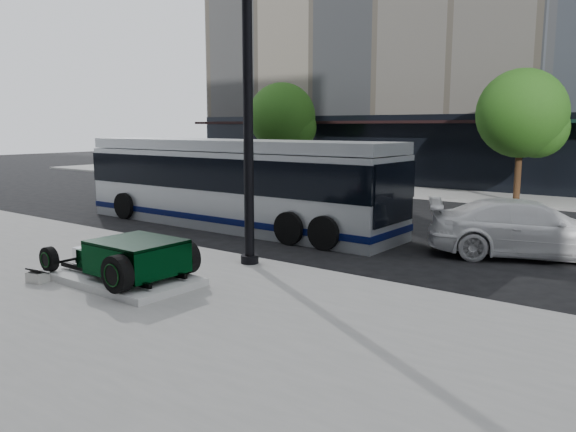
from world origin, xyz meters
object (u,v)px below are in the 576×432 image
Objects in this scene: lamppost at (248,111)px; transit_bus at (233,183)px; white_sedan at (529,229)px; hot_rod at (131,257)px.

transit_bus is (-4.25, 4.04, -2.22)m from lamppost.
white_sedan is (5.02, 5.29, -2.97)m from lamppost.
transit_bus is at bearing 116.74° from hot_rod.
hot_rod is 0.63× the size of white_sedan.
lamppost is 6.28m from transit_bus.
transit_bus is (-3.47, 6.90, 0.79)m from hot_rod.
hot_rod is 0.41× the size of lamppost.
lamppost is (0.78, 2.85, 3.01)m from hot_rod.
white_sedan is (5.79, 8.15, 0.04)m from hot_rod.
lamppost reaches higher than hot_rod.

